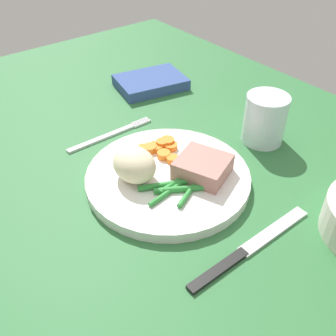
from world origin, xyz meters
The scene contains 10 objects.
dining_table centered at (0.00, 0.00, 1.00)cm, with size 120.00×90.00×2.00cm.
dinner_plate centered at (2.78, 0.82, 2.80)cm, with size 24.43×24.43×1.60cm, color white.
meat_portion centered at (6.08, 4.67, 4.97)cm, with size 7.16×6.70×2.75cm, color #B2756B.
mashed_potatoes centered at (0.58, -3.58, 6.03)cm, with size 7.06×5.71×4.86cm, color beige.
carrot_slices centered at (-2.42, 3.44, 4.13)cm, with size 6.69×6.17×1.29cm.
green_beans centered at (6.33, -0.50, 4.01)cm, with size 6.99×9.46×0.88cm.
fork centered at (-13.28, 0.56, 2.20)cm, with size 1.44×16.60×0.40cm.
knife centered at (19.28, 0.53, 2.20)cm, with size 1.70×20.50×0.64cm.
water_glass centered at (4.03, 20.44, 5.54)cm, with size 7.06×7.06×8.35cm.
napkin centered at (-23.93, 17.25, 3.10)cm, with size 10.00×13.84×2.19cm, color #334C8C.
Camera 1 is at (37.89, -26.92, 40.10)cm, focal length 41.67 mm.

